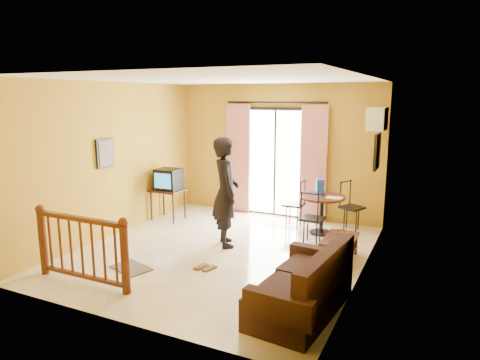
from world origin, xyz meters
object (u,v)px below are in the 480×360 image
at_px(dining_table, 322,204).
at_px(sofa, 305,289).
at_px(television, 168,179).
at_px(coffee_table, 339,245).
at_px(standing_person, 226,192).

relative_size(dining_table, sofa, 0.50).
bearing_deg(television, coffee_table, -13.10).
relative_size(television, coffee_table, 0.59).
bearing_deg(coffee_table, sofa, -89.93).
relative_size(dining_table, coffee_table, 1.04).
relative_size(television, sofa, 0.28).
bearing_deg(standing_person, dining_table, -81.90).
distance_m(television, standing_person, 1.98).
height_order(dining_table, sofa, sofa).
xyz_separation_m(sofa, standing_person, (-1.94, 1.72, 0.64)).
relative_size(coffee_table, sofa, 0.48).
xyz_separation_m(television, coffee_table, (3.72, -0.74, -0.62)).
distance_m(dining_table, sofa, 3.12).
distance_m(sofa, standing_person, 2.67).
height_order(sofa, standing_person, standing_person).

